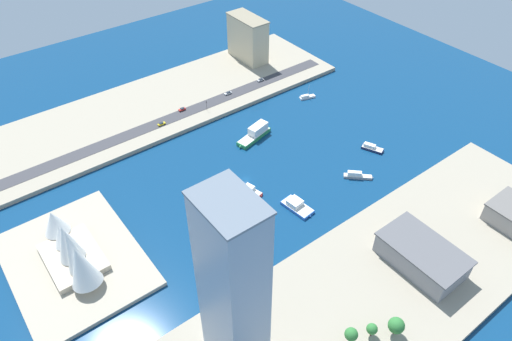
{
  "coord_description": "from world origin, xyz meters",
  "views": [
    {
      "loc": [
        -151.67,
        108.61,
        167.34
      ],
      "look_at": [
        -2.31,
        -4.97,
        4.93
      ],
      "focal_mm": 33.11,
      "sensor_mm": 36.0,
      "label": 1
    }
  ],
  "objects_px": {
    "ferry_green_doubledeck": "(256,133)",
    "opera_landmark": "(70,249)",
    "tower_tall_glass": "(233,290)",
    "sedan_silver": "(261,80)",
    "taxi_yellow_cab": "(161,124)",
    "office_block_beige": "(248,38)",
    "catamaran_blue": "(297,206)",
    "yacht_sleek_gray": "(357,175)",
    "patrol_launch_navy": "(372,148)",
    "pickup_red": "(182,109)",
    "warehouse_low_gray": "(422,255)",
    "traffic_light_waterfront": "(206,104)",
    "water_taxi_orange": "(247,246)",
    "van_white": "(228,93)",
    "sailboat_small_white": "(307,97)",
    "tugboat_red": "(251,190)"
  },
  "relations": [
    {
      "from": "van_white",
      "to": "tugboat_red",
      "type": "bearing_deg",
      "value": 152.77
    },
    {
      "from": "warehouse_low_gray",
      "to": "traffic_light_waterfront",
      "type": "height_order",
      "value": "warehouse_low_gray"
    },
    {
      "from": "ferry_green_doubledeck",
      "to": "van_white",
      "type": "xyz_separation_m",
      "value": [
        45.54,
        -11.83,
        0.57
      ]
    },
    {
      "from": "taxi_yellow_cab",
      "to": "opera_landmark",
      "type": "height_order",
      "value": "opera_landmark"
    },
    {
      "from": "patrol_launch_navy",
      "to": "traffic_light_waterfront",
      "type": "height_order",
      "value": "traffic_light_waterfront"
    },
    {
      "from": "sailboat_small_white",
      "to": "tugboat_red",
      "type": "xyz_separation_m",
      "value": [
        -49.59,
        82.92,
        0.3
      ]
    },
    {
      "from": "warehouse_low_gray",
      "to": "sedan_silver",
      "type": "relative_size",
      "value": 7.6
    },
    {
      "from": "ferry_green_doubledeck",
      "to": "pickup_red",
      "type": "xyz_separation_m",
      "value": [
        47.13,
        21.93,
        0.59
      ]
    },
    {
      "from": "warehouse_low_gray",
      "to": "sedan_silver",
      "type": "height_order",
      "value": "warehouse_low_gray"
    },
    {
      "from": "patrol_launch_navy",
      "to": "opera_landmark",
      "type": "distance_m",
      "value": 167.0
    },
    {
      "from": "catamaran_blue",
      "to": "office_block_beige",
      "type": "height_order",
      "value": "office_block_beige"
    },
    {
      "from": "sailboat_small_white",
      "to": "tugboat_red",
      "type": "distance_m",
      "value": 96.62
    },
    {
      "from": "pickup_red",
      "to": "office_block_beige",
      "type": "bearing_deg",
      "value": -67.43
    },
    {
      "from": "ferry_green_doubledeck",
      "to": "tugboat_red",
      "type": "distance_m",
      "value": 47.01
    },
    {
      "from": "warehouse_low_gray",
      "to": "taxi_yellow_cab",
      "type": "bearing_deg",
      "value": 13.68
    },
    {
      "from": "water_taxi_orange",
      "to": "traffic_light_waterfront",
      "type": "relative_size",
      "value": 1.99
    },
    {
      "from": "pickup_red",
      "to": "sedan_silver",
      "type": "bearing_deg",
      "value": -91.01
    },
    {
      "from": "sailboat_small_white",
      "to": "opera_landmark",
      "type": "relative_size",
      "value": 0.24
    },
    {
      "from": "catamaran_blue",
      "to": "warehouse_low_gray",
      "type": "distance_m",
      "value": 62.84
    },
    {
      "from": "taxi_yellow_cab",
      "to": "office_block_beige",
      "type": "bearing_deg",
      "value": -68.18
    },
    {
      "from": "pickup_red",
      "to": "opera_landmark",
      "type": "xyz_separation_m",
      "value": [
        -74.71,
        97.68,
        7.93
      ]
    },
    {
      "from": "van_white",
      "to": "pickup_red",
      "type": "height_order",
      "value": "pickup_red"
    },
    {
      "from": "ferry_green_doubledeck",
      "to": "opera_landmark",
      "type": "distance_m",
      "value": 123.04
    },
    {
      "from": "catamaran_blue",
      "to": "traffic_light_waterfront",
      "type": "bearing_deg",
      "value": -5.85
    },
    {
      "from": "catamaran_blue",
      "to": "tower_tall_glass",
      "type": "distance_m",
      "value": 91.41
    },
    {
      "from": "yacht_sleek_gray",
      "to": "tugboat_red",
      "type": "height_order",
      "value": "yacht_sleek_gray"
    },
    {
      "from": "taxi_yellow_cab",
      "to": "opera_landmark",
      "type": "xyz_separation_m",
      "value": [
        -68.69,
        79.79,
        7.97
      ]
    },
    {
      "from": "taxi_yellow_cab",
      "to": "opera_landmark",
      "type": "relative_size",
      "value": 0.1
    },
    {
      "from": "pickup_red",
      "to": "tower_tall_glass",
      "type": "bearing_deg",
      "value": 156.4
    },
    {
      "from": "ferry_green_doubledeck",
      "to": "warehouse_low_gray",
      "type": "height_order",
      "value": "warehouse_low_gray"
    },
    {
      "from": "water_taxi_orange",
      "to": "taxi_yellow_cab",
      "type": "bearing_deg",
      "value": -7.69
    },
    {
      "from": "warehouse_low_gray",
      "to": "yacht_sleek_gray",
      "type": "bearing_deg",
      "value": -20.91
    },
    {
      "from": "sedan_silver",
      "to": "pickup_red",
      "type": "bearing_deg",
      "value": 88.99
    },
    {
      "from": "tower_tall_glass",
      "to": "opera_landmark",
      "type": "xyz_separation_m",
      "value": [
        76.49,
        31.63,
        -30.3
      ]
    },
    {
      "from": "taxi_yellow_cab",
      "to": "patrol_launch_navy",
      "type": "bearing_deg",
      "value": -136.73
    },
    {
      "from": "patrol_launch_navy",
      "to": "office_block_beige",
      "type": "bearing_deg",
      "value": -2.91
    },
    {
      "from": "yacht_sleek_gray",
      "to": "warehouse_low_gray",
      "type": "distance_m",
      "value": 61.88
    },
    {
      "from": "tower_tall_glass",
      "to": "sedan_silver",
      "type": "height_order",
      "value": "tower_tall_glass"
    },
    {
      "from": "ferry_green_doubledeck",
      "to": "traffic_light_waterfront",
      "type": "relative_size",
      "value": 3.96
    },
    {
      "from": "catamaran_blue",
      "to": "taxi_yellow_cab",
      "type": "height_order",
      "value": "taxi_yellow_cab"
    },
    {
      "from": "catamaran_blue",
      "to": "warehouse_low_gray",
      "type": "bearing_deg",
      "value": -162.86
    },
    {
      "from": "water_taxi_orange",
      "to": "pickup_red",
      "type": "distance_m",
      "value": 116.08
    },
    {
      "from": "sedan_silver",
      "to": "traffic_light_waterfront",
      "type": "height_order",
      "value": "traffic_light_waterfront"
    },
    {
      "from": "van_white",
      "to": "catamaran_blue",
      "type": "bearing_deg",
      "value": 163.41
    },
    {
      "from": "warehouse_low_gray",
      "to": "opera_landmark",
      "type": "distance_m",
      "value": 149.72
    },
    {
      "from": "sailboat_small_white",
      "to": "patrol_launch_navy",
      "type": "bearing_deg",
      "value": 173.53
    },
    {
      "from": "yacht_sleek_gray",
      "to": "tugboat_red",
      "type": "distance_m",
      "value": 57.09
    },
    {
      "from": "pickup_red",
      "to": "warehouse_low_gray",
      "type": "bearing_deg",
      "value": -172.78
    },
    {
      "from": "yacht_sleek_gray",
      "to": "van_white",
      "type": "xyz_separation_m",
      "value": [
        106.81,
        9.24,
        1.99
      ]
    },
    {
      "from": "yacht_sleek_gray",
      "to": "taxi_yellow_cab",
      "type": "bearing_deg",
      "value": 30.74
    }
  ]
}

